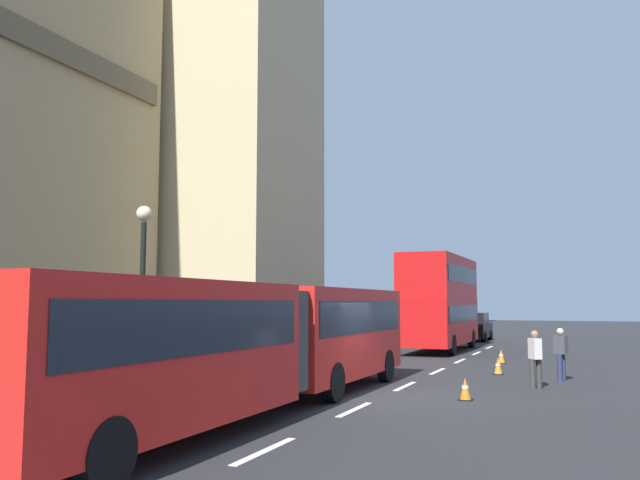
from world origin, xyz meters
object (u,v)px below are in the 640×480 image
Objects in this scene: traffic_cone_east at (501,356)px; pedestrian_by_kerb at (561,352)px; traffic_cone_west at (465,389)px; articulated_bus at (258,335)px; double_decker_bus at (440,299)px; sedan_lead at (474,327)px; street_lamp at (142,283)px; traffic_cone_middle at (498,366)px; pedestrian_near_cones at (535,357)px.

pedestrian_by_kerb reaches higher than traffic_cone_east.
pedestrian_by_kerb is at bearing -22.20° from traffic_cone_west.
double_decker_bus reaches higher than articulated_bus.
street_lamp is (-28.82, 4.71, 2.14)m from sedan_lead.
double_decker_bus is at bearing 178.78° from sedan_lead.
traffic_cone_middle is at bearing -174.73° from traffic_cone_east.
traffic_cone_middle is (-20.23, -3.97, -0.63)m from sedan_lead.
double_decker_bus is at bearing 0.01° from articulated_bus.
traffic_cone_middle is at bearing 59.76° from pedestrian_by_kerb.
street_lamp is (-12.95, 8.28, 2.77)m from traffic_cone_east.
articulated_bus reaches higher than traffic_cone_middle.
traffic_cone_middle is at bearing -45.29° from street_lamp.
articulated_bus reaches higher than traffic_cone_east.
articulated_bus is 10.91m from pedestrian_by_kerb.
traffic_cone_west is 10.89m from traffic_cone_east.
traffic_cone_middle is at bearing 23.41° from pedestrian_near_cones.
traffic_cone_east is at bearing -148.05° from double_decker_bus.
traffic_cone_west is at bearing -171.62° from sedan_lead.
traffic_cone_middle is at bearing -22.46° from articulated_bus.
street_lamp is (-8.60, 8.68, 2.77)m from traffic_cone_middle.
double_decker_bus is at bearing 28.44° from pedestrian_by_kerb.
sedan_lead is 20.62m from traffic_cone_middle.
pedestrian_by_kerb is (7.35, -10.82, -2.14)m from street_lamp.
articulated_bus reaches higher than pedestrian_by_kerb.
pedestrian_near_cones is (-3.46, -1.50, 0.63)m from traffic_cone_middle.
sedan_lead is at bearing 13.00° from pedestrian_near_cones.
articulated_bus is 3.62× the size of sedan_lead.
sedan_lead is 2.60× the size of pedestrian_by_kerb.
traffic_cone_west is at bearing -49.32° from articulated_bus.
pedestrian_by_kerb is (8.86, -6.31, -0.83)m from articulated_bus.
sedan_lead reaches higher than pedestrian_near_cones.
traffic_cone_middle is 12.53m from street_lamp.
traffic_cone_middle is 1.00× the size of traffic_cone_east.
street_lamp is at bearing 103.39° from traffic_cone_west.
pedestrian_near_cones is at bearing -166.32° from traffic_cone_east.
traffic_cone_east is (-6.06, -3.78, -2.43)m from double_decker_bus.
pedestrian_by_kerb reaches higher than traffic_cone_west.
sedan_lead is at bearing 8.38° from traffic_cone_west.
street_lamp is at bearing 166.66° from double_decker_bus.
traffic_cone_west is (-16.94, -4.15, -2.43)m from double_decker_bus.
traffic_cone_middle is 2.55m from pedestrian_by_kerb.
street_lamp is at bearing 124.21° from pedestrian_by_kerb.
street_lamp reaches higher than pedestrian_by_kerb.
double_decker_bus is 9.98m from sedan_lead.
double_decker_bus is at bearing 13.77° from traffic_cone_west.
double_decker_bus is 19.53m from street_lamp.
traffic_cone_west is (3.57, -4.15, -1.46)m from articulated_bus.
traffic_cone_east is at bearing 5.27° from traffic_cone_middle.
street_lamp is at bearing 71.51° from articulated_bus.
double_decker_bus is 13.37m from pedestrian_by_kerb.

